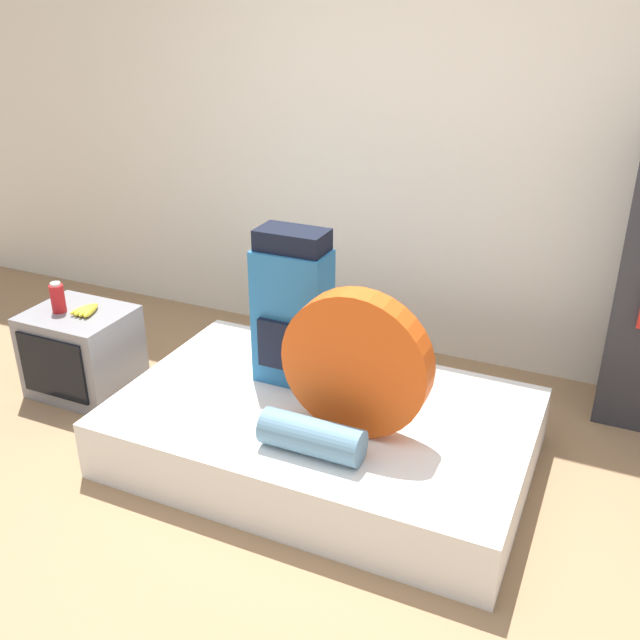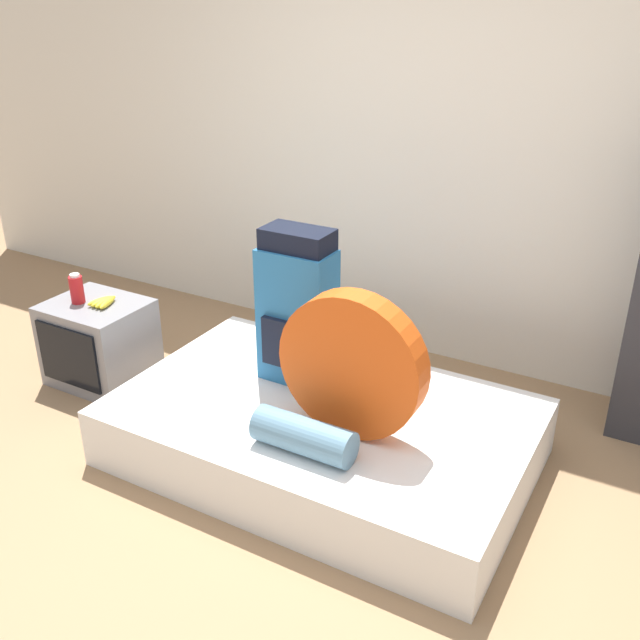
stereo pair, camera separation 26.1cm
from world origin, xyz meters
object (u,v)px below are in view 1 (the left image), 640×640
tent_bag (357,363)px  sleeping_roll (312,437)px  backpack (292,310)px  canister (58,298)px  television (82,352)px

tent_bag → sleeping_roll: tent_bag is taller
tent_bag → sleeping_roll: size_ratio=1.47×
backpack → sleeping_roll: bearing=-56.6°
sleeping_roll → canister: size_ratio=2.63×
sleeping_roll → backpack: bearing=123.4°
sleeping_roll → television: 1.67m
tent_bag → sleeping_roll: bearing=-112.3°
canister → sleeping_roll: bearing=-12.3°
tent_bag → canister: 1.82m
backpack → canister: (-1.36, -0.16, -0.11)m
tent_bag → canister: size_ratio=3.88×
television → canister: size_ratio=3.15×
tent_bag → canister: (-1.81, 0.13, -0.06)m
sleeping_roll → television: size_ratio=0.83×
tent_bag → canister: bearing=176.0°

